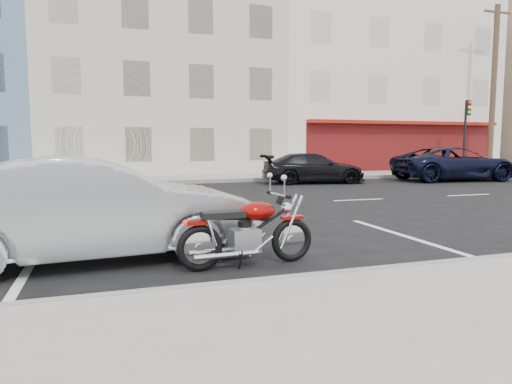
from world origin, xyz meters
TOP-DOWN VIEW (x-y plane):
  - ground at (0.00, 0.00)m, footprint 120.00×120.00m
  - sidewalk_far at (-5.00, 8.70)m, footprint 80.00×3.40m
  - curb_near at (-5.00, -7.00)m, footprint 80.00×0.12m
  - curb_far at (-5.00, 7.00)m, footprint 80.00×0.12m
  - bldg_cream at (-2.00, 16.30)m, footprint 12.00×12.00m
  - bldg_corner at (11.00, 16.30)m, footprint 14.00×12.00m
  - utility_pole at (15.50, 8.60)m, footprint 1.80×0.30m
  - traffic_light at (13.50, 8.33)m, footprint 0.26×0.30m
  - fire_hydrant at (12.00, 8.50)m, footprint 0.20×0.20m
  - motorcycle at (-2.55, -5.86)m, footprint 1.92×0.63m
  - sedan_silver at (-5.17, -4.96)m, footprint 4.55×1.92m
  - suv_far at (9.76, 4.89)m, footprint 5.61×3.07m
  - car_far at (3.22, 5.63)m, footprint 4.48×2.30m

SIDE VIEW (x-z plane):
  - ground at x=0.00m, z-range 0.00..0.00m
  - sidewalk_far at x=-5.00m, z-range 0.00..0.15m
  - curb_near at x=-5.00m, z-range 0.00..0.16m
  - curb_far at x=-5.00m, z-range 0.00..0.16m
  - motorcycle at x=-2.55m, z-range -0.04..0.92m
  - fire_hydrant at x=12.00m, z-range 0.17..0.89m
  - car_far at x=3.22m, z-range 0.00..1.24m
  - sedan_silver at x=-5.17m, z-range 0.00..1.46m
  - suv_far at x=9.76m, z-range 0.00..1.49m
  - traffic_light at x=13.50m, z-range 0.66..4.46m
  - utility_pole at x=15.50m, z-range 0.24..9.24m
  - bldg_cream at x=-2.00m, z-range 0.00..11.50m
  - bldg_corner at x=11.00m, z-range 0.00..12.50m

